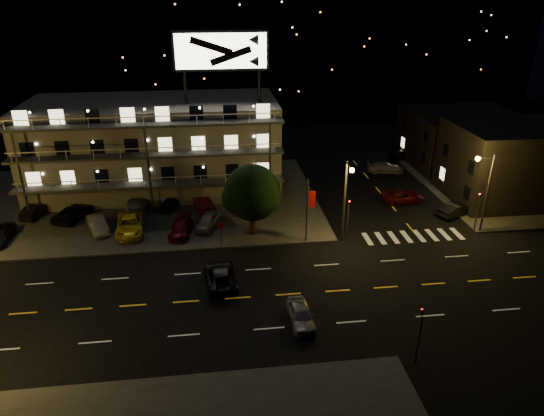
{
  "coord_description": "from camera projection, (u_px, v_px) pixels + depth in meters",
  "views": [
    {
      "loc": [
        -3.21,
        -31.57,
        22.12
      ],
      "look_at": [
        1.69,
        8.0,
        3.9
      ],
      "focal_mm": 32.0,
      "sensor_mm": 36.0,
      "label": 1
    }
  ],
  "objects": [
    {
      "name": "side_car_3",
      "position": [
        404.0,
        154.0,
        68.05
      ],
      "size": [
        4.79,
        3.03,
        1.52
      ],
      "primitive_type": "imported",
      "rotation": [
        0.0,
        0.0,
        1.87
      ],
      "color": "black",
      "rests_on": "ground"
    },
    {
      "name": "lot_car_3",
      "position": [
        181.0,
        227.0,
        47.13
      ],
      "size": [
        2.49,
        4.78,
        1.32
      ],
      "primitive_type": "imported",
      "rotation": [
        0.0,
        0.0,
        -0.15
      ],
      "color": "#5A0C15",
      "rests_on": "curb_nw"
    },
    {
      "name": "signal_nw",
      "position": [
        348.0,
        215.0,
        45.66
      ],
      "size": [
        0.2,
        0.27,
        4.6
      ],
      "color": "#2D2D30",
      "rests_on": "ground"
    },
    {
      "name": "lot_car_4",
      "position": [
        208.0,
        220.0,
        48.45
      ],
      "size": [
        2.95,
        4.47,
        1.41
      ],
      "primitive_type": "imported",
      "rotation": [
        0.0,
        0.0,
        -0.34
      ],
      "color": "gray",
      "rests_on": "curb_nw"
    },
    {
      "name": "signal_ne",
      "position": [
        478.0,
        208.0,
        47.11
      ],
      "size": [
        0.27,
        0.2,
        4.6
      ],
      "color": "#2D2D30",
      "rests_on": "ground"
    },
    {
      "name": "lot_car_9",
      "position": [
        203.0,
        204.0,
        52.26
      ],
      "size": [
        2.59,
        4.37,
        1.36
      ],
      "primitive_type": "imported",
      "rotation": [
        0.0,
        0.0,
        3.44
      ],
      "color": "#5A0C15",
      "rests_on": "curb_nw"
    },
    {
      "name": "ground",
      "position": [
        263.0,
        296.0,
        38.05
      ],
      "size": [
        140.0,
        140.0,
        0.0
      ],
      "primitive_type": "plane",
      "color": "black",
      "rests_on": "ground"
    },
    {
      "name": "streetlight_ne",
      "position": [
        485.0,
        186.0,
        45.96
      ],
      "size": [
        1.92,
        0.44,
        8.0
      ],
      "color": "#2D2D30",
      "rests_on": "ground"
    },
    {
      "name": "curb_nw",
      "position": [
        121.0,
        202.0,
        54.51
      ],
      "size": [
        44.0,
        24.0,
        0.15
      ],
      "primitive_type": "cube",
      "color": "#333331",
      "rests_on": "ground"
    },
    {
      "name": "side_car_0",
      "position": [
        457.0,
        209.0,
        51.14
      ],
      "size": [
        4.7,
        3.25,
        1.47
      ],
      "primitive_type": "imported",
      "rotation": [
        0.0,
        0.0,
        1.99
      ],
      "color": "black",
      "rests_on": "ground"
    },
    {
      "name": "tree",
      "position": [
        252.0,
        194.0,
        45.61
      ],
      "size": [
        5.61,
        5.41,
        7.07
      ],
      "color": "black",
      "rests_on": "curb_nw"
    },
    {
      "name": "streetlight_nc",
      "position": [
        346.0,
        194.0,
        44.1
      ],
      "size": [
        0.44,
        1.92,
        8.0
      ],
      "color": "#2D2D30",
      "rests_on": "ground"
    },
    {
      "name": "stop_sign",
      "position": [
        221.0,
        230.0,
        44.74
      ],
      "size": [
        0.91,
        0.11,
        2.61
      ],
      "color": "#2D2D30",
      "rests_on": "ground"
    },
    {
      "name": "road_car_west",
      "position": [
        220.0,
        276.0,
        39.42
      ],
      "size": [
        2.9,
        5.45,
        1.46
      ],
      "primitive_type": "imported",
      "rotation": [
        0.0,
        0.0,
        3.24
      ],
      "color": "black",
      "rests_on": "ground"
    },
    {
      "name": "lot_car_8",
      "position": [
        170.0,
        203.0,
        52.61
      ],
      "size": [
        2.49,
        3.87,
        1.23
      ],
      "primitive_type": "imported",
      "rotation": [
        0.0,
        0.0,
        2.83
      ],
      "color": "black",
      "rests_on": "curb_nw"
    },
    {
      "name": "banner_north",
      "position": [
        308.0,
        209.0,
        44.78
      ],
      "size": [
        0.83,
        0.16,
        6.4
      ],
      "color": "#2D2D30",
      "rests_on": "ground"
    },
    {
      "name": "road_car_east",
      "position": [
        301.0,
        315.0,
        34.78
      ],
      "size": [
        1.76,
        4.07,
        1.37
      ],
      "primitive_type": "imported",
      "rotation": [
        0.0,
        0.0,
        0.04
      ],
      "color": "gray",
      "rests_on": "ground"
    },
    {
      "name": "hill_backdrop",
      "position": [
        195.0,
        46.0,
        94.67
      ],
      "size": [
        120.0,
        25.0,
        24.0
      ],
      "color": "black",
      "rests_on": "ground"
    },
    {
      "name": "motel",
      "position": [
        156.0,
        146.0,
        56.28
      ],
      "size": [
        28.0,
        13.8,
        18.1
      ],
      "color": "gray",
      "rests_on": "ground"
    },
    {
      "name": "curb_ne",
      "position": [
        489.0,
        184.0,
        59.43
      ],
      "size": [
        16.0,
        24.0,
        0.15
      ],
      "primitive_type": "cube",
      "color": "#333331",
      "rests_on": "ground"
    },
    {
      "name": "lot_car_6",
      "position": [
        73.0,
        213.0,
        50.13
      ],
      "size": [
        3.94,
        5.42,
        1.37
      ],
      "primitive_type": "imported",
      "rotation": [
        0.0,
        0.0,
        2.76
      ],
      "color": "black",
      "rests_on": "curb_nw"
    },
    {
      "name": "lot_car_2",
      "position": [
        130.0,
        225.0,
        47.42
      ],
      "size": [
        3.16,
        5.79,
        1.54
      ],
      "primitive_type": "imported",
      "rotation": [
        0.0,
        0.0,
        0.11
      ],
      "color": "yellow",
      "rests_on": "curb_nw"
    },
    {
      "name": "side_bldg_front",
      "position": [
        514.0,
        163.0,
        54.08
      ],
      "size": [
        14.06,
        10.0,
        8.5
      ],
      "color": "black",
      "rests_on": "ground"
    },
    {
      "name": "lot_car_5",
      "position": [
        36.0,
        210.0,
        50.83
      ],
      "size": [
        2.41,
        4.31,
        1.35
      ],
      "primitive_type": "imported",
      "rotation": [
        0.0,
        0.0,
        2.89
      ],
      "color": "black",
      "rests_on": "curb_nw"
    },
    {
      "name": "lot_car_7",
      "position": [
        136.0,
        206.0,
        51.6
      ],
      "size": [
        2.27,
        5.27,
        1.51
      ],
      "primitive_type": "imported",
      "rotation": [
        0.0,
        0.0,
        3.17
      ],
      "color": "gray",
      "rests_on": "curb_nw"
    },
    {
      "name": "side_car_1",
      "position": [
        403.0,
        196.0,
        54.47
      ],
      "size": [
        4.94,
        2.49,
        1.34
      ],
      "primitive_type": "imported",
      "rotation": [
        0.0,
        0.0,
        1.63
      ],
      "color": "#5A0C15",
      "rests_on": "ground"
    },
    {
      "name": "side_bldg_back",
      "position": [
        462.0,
        139.0,
        65.22
      ],
      "size": [
        14.06,
        12.0,
        7.0
      ],
      "color": "black",
      "rests_on": "ground"
    },
    {
      "name": "lot_car_1",
      "position": [
        97.0,
        224.0,
        47.67
      ],
      "size": [
        3.03,
        4.46,
        1.39
      ],
      "primitive_type": "imported",
      "rotation": [
        0.0,
        0.0,
        0.41
      ],
      "color": "gray",
      "rests_on": "curb_nw"
    },
    {
      "name": "lot_car_0",
      "position": [
        1.0,
        234.0,
        45.7
      ],
      "size": [
        1.72,
        4.25,
        1.44
      ],
      "primitive_type": "imported",
      "rotation": [
        0.0,
        0.0,
        0.0
      ],
      "color": "black",
      "rests_on": "curb_nw"
    },
    {
      "name": "signal_sw",
      "position": [
        420.0,
        330.0,
        30.32
      ],
      "size": [
        0.2,
        0.27,
        4.6
      ],
      "color": "#2D2D30",
      "rests_on": "ground"
    },
    {
      "name": "side_car_2",
      "position": [
        385.0,
        167.0,
        63.15
      ],
      "size": [
        5.0,
        2.69,
        1.38
      ],
      "primitive_type": "imported",
      "rotation": [
        0.0,
        0.0,
        1.4
      ],
      "color": "gray",
      "rests_on": "ground"
    }
  ]
}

